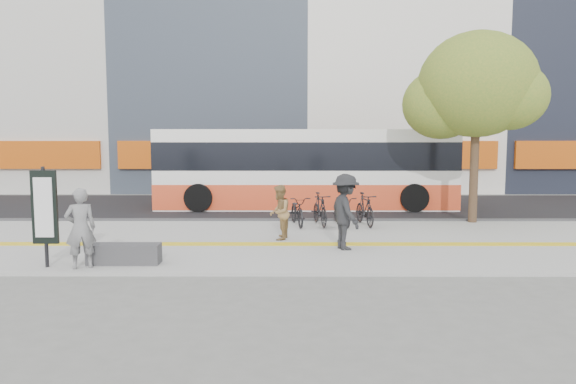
{
  "coord_description": "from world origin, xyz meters",
  "views": [
    {
      "loc": [
        1.11,
        -12.97,
        2.93
      ],
      "look_at": [
        1.06,
        2.0,
        1.37
      ],
      "focal_mm": 33.42,
      "sensor_mm": 36.0,
      "label": 1
    }
  ],
  "objects_px": {
    "bench": "(124,254)",
    "seated_woman": "(80,228)",
    "signboard": "(45,209)",
    "pedestrian_dark": "(346,212)",
    "bus": "(305,171)",
    "street_tree": "(475,88)",
    "pedestrian_tan": "(279,212)"
  },
  "relations": [
    {
      "from": "seated_woman",
      "to": "pedestrian_dark",
      "type": "xyz_separation_m",
      "value": [
        5.92,
        1.99,
        0.08
      ]
    },
    {
      "from": "signboard",
      "to": "pedestrian_tan",
      "type": "relative_size",
      "value": 1.45
    },
    {
      "from": "bench",
      "to": "seated_woman",
      "type": "xyz_separation_m",
      "value": [
        -0.8,
        -0.4,
        0.65
      ]
    },
    {
      "from": "bus",
      "to": "pedestrian_dark",
      "type": "xyz_separation_m",
      "value": [
        0.78,
        -8.11,
        -0.5
      ]
    },
    {
      "from": "bench",
      "to": "signboard",
      "type": "bearing_deg",
      "value": -169.19
    },
    {
      "from": "street_tree",
      "to": "bench",
      "type": "bearing_deg",
      "value": -148.38
    },
    {
      "from": "bench",
      "to": "seated_woman",
      "type": "bearing_deg",
      "value": -153.43
    },
    {
      "from": "signboard",
      "to": "bus",
      "type": "height_order",
      "value": "bus"
    },
    {
      "from": "signboard",
      "to": "street_tree",
      "type": "distance_m",
      "value": 13.4
    },
    {
      "from": "bus",
      "to": "seated_woman",
      "type": "height_order",
      "value": "bus"
    },
    {
      "from": "pedestrian_dark",
      "to": "bus",
      "type": "bearing_deg",
      "value": -12.74
    },
    {
      "from": "seated_woman",
      "to": "pedestrian_dark",
      "type": "distance_m",
      "value": 6.24
    },
    {
      "from": "bus",
      "to": "pedestrian_dark",
      "type": "relative_size",
      "value": 6.15
    },
    {
      "from": "signboard",
      "to": "street_tree",
      "type": "height_order",
      "value": "street_tree"
    },
    {
      "from": "seated_woman",
      "to": "pedestrian_tan",
      "type": "height_order",
      "value": "seated_woman"
    },
    {
      "from": "signboard",
      "to": "bench",
      "type": "bearing_deg",
      "value": 10.81
    },
    {
      "from": "bus",
      "to": "seated_woman",
      "type": "relative_size",
      "value": 6.72
    },
    {
      "from": "street_tree",
      "to": "pedestrian_tan",
      "type": "bearing_deg",
      "value": -153.54
    },
    {
      "from": "bus",
      "to": "pedestrian_dark",
      "type": "bearing_deg",
      "value": -84.53
    },
    {
      "from": "bus",
      "to": "pedestrian_tan",
      "type": "height_order",
      "value": "bus"
    },
    {
      "from": "street_tree",
      "to": "seated_woman",
      "type": "relative_size",
      "value": 3.6
    },
    {
      "from": "signboard",
      "to": "pedestrian_tan",
      "type": "xyz_separation_m",
      "value": [
        5.02,
        3.16,
        -0.53
      ]
    },
    {
      "from": "seated_woman",
      "to": "pedestrian_dark",
      "type": "height_order",
      "value": "pedestrian_dark"
    },
    {
      "from": "bus",
      "to": "pedestrian_tan",
      "type": "distance_m",
      "value": 6.94
    },
    {
      "from": "bench",
      "to": "pedestrian_tan",
      "type": "distance_m",
      "value": 4.49
    },
    {
      "from": "pedestrian_dark",
      "to": "seated_woman",
      "type": "bearing_deg",
      "value": 90.39
    },
    {
      "from": "bench",
      "to": "street_tree",
      "type": "height_order",
      "value": "street_tree"
    },
    {
      "from": "bench",
      "to": "pedestrian_dark",
      "type": "xyz_separation_m",
      "value": [
        5.12,
        1.59,
        0.73
      ]
    },
    {
      "from": "bench",
      "to": "pedestrian_dark",
      "type": "height_order",
      "value": "pedestrian_dark"
    },
    {
      "from": "street_tree",
      "to": "pedestrian_dark",
      "type": "bearing_deg",
      "value": -136.47
    },
    {
      "from": "signboard",
      "to": "seated_woman",
      "type": "relative_size",
      "value": 1.26
    },
    {
      "from": "signboard",
      "to": "seated_woman",
      "type": "bearing_deg",
      "value": -6.74
    }
  ]
}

